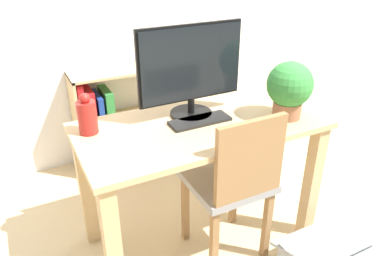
# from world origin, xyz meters

# --- Properties ---
(ground_plane) EXTENTS (10.00, 10.00, 0.00)m
(ground_plane) POSITION_xyz_m (0.00, 0.00, 0.00)
(ground_plane) COLOR #CCB284
(desk) EXTENTS (1.25, 0.63, 0.74)m
(desk) POSITION_xyz_m (0.00, 0.00, 0.59)
(desk) COLOR tan
(desk) RESTS_ON ground_plane
(monitor) EXTENTS (0.56, 0.22, 0.47)m
(monitor) POSITION_xyz_m (-0.00, 0.11, 1.00)
(monitor) COLOR black
(monitor) RESTS_ON desk
(keyboard) EXTENTS (0.31, 0.12, 0.02)m
(keyboard) POSITION_xyz_m (0.00, 0.01, 0.75)
(keyboard) COLOR black
(keyboard) RESTS_ON desk
(vase) EXTENTS (0.09, 0.09, 0.20)m
(vase) POSITION_xyz_m (-0.53, 0.15, 0.83)
(vase) COLOR #B2231E
(vase) RESTS_ON desk
(potted_plant) EXTENTS (0.23, 0.23, 0.30)m
(potted_plant) POSITION_xyz_m (0.43, -0.14, 0.90)
(potted_plant) COLOR #9E6647
(potted_plant) RESTS_ON desk
(chair) EXTENTS (0.40, 0.40, 0.88)m
(chair) POSITION_xyz_m (0.08, -0.20, 0.49)
(chair) COLOR gray
(chair) RESTS_ON ground_plane
(bookshelf) EXTENTS (0.97, 0.28, 0.75)m
(bookshelf) POSITION_xyz_m (-0.16, 1.00, 0.32)
(bookshelf) COLOR tan
(bookshelf) RESTS_ON ground_plane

